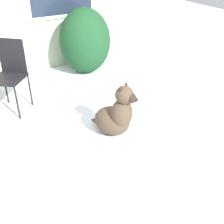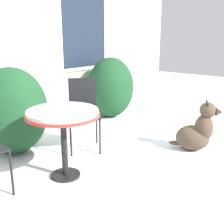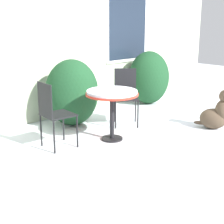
{
  "view_description": "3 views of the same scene",
  "coord_description": "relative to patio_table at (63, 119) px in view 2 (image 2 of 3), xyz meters",
  "views": [
    {
      "loc": [
        -0.75,
        -2.82,
        2.08
      ],
      "look_at": [
        0.71,
        -0.28,
        0.3
      ],
      "focal_mm": 45.0,
      "sensor_mm": 36.0,
      "label": 1
    },
    {
      "loc": [
        -2.88,
        -1.73,
        1.58
      ],
      "look_at": [
        0.0,
        0.6,
        0.55
      ],
      "focal_mm": 45.0,
      "sensor_mm": 36.0,
      "label": 2
    },
    {
      "loc": [
        -4.48,
        -3.16,
        1.88
      ],
      "look_at": [
        -0.94,
        0.53,
        0.45
      ],
      "focal_mm": 55.0,
      "sensor_mm": 36.0,
      "label": 3
    }
  ],
  "objects": [
    {
      "name": "ground_plane",
      "position": [
        0.94,
        -0.53,
        -0.69
      ],
      "size": [
        16.0,
        16.0,
        0.0
      ],
      "primitive_type": "plane",
      "color": "silver"
    },
    {
      "name": "house_wall",
      "position": [
        1.01,
        1.67,
        0.72
      ],
      "size": [
        8.0,
        0.1,
        2.76
      ],
      "color": "#B2BC9E",
      "rests_on": "ground_plane"
    },
    {
      "name": "shrub_left",
      "position": [
        0.03,
        1.05,
        -0.1
      ],
      "size": [
        0.95,
        0.91,
        1.17
      ],
      "color": "#194223",
      "rests_on": "ground_plane"
    },
    {
      "name": "shrub_middle",
      "position": [
        2.22,
        1.14,
        -0.11
      ],
      "size": [
        0.9,
        0.88,
        1.16
      ],
      "color": "#194223",
      "rests_on": "ground_plane"
    },
    {
      "name": "patio_table",
      "position": [
        0.0,
        0.0,
        0.0
      ],
      "size": [
        0.81,
        0.81,
        0.79
      ],
      "color": "black",
      "rests_on": "ground_plane"
    },
    {
      "name": "patio_chair_near_table",
      "position": [
        0.75,
        0.43,
        -0.13
      ],
      "size": [
        0.6,
        0.6,
        0.99
      ],
      "rotation": [
        0.0,
        0.0,
        -0.72
      ],
      "color": "black",
      "rests_on": "ground_plane"
    },
    {
      "name": "dog",
      "position": [
        1.68,
        -0.86,
        -0.42
      ],
      "size": [
        0.54,
        0.65,
        0.72
      ],
      "rotation": [
        0.0,
        0.0,
        0.48
      ],
      "color": "#4C3D2D",
      "rests_on": "ground_plane"
    }
  ]
}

